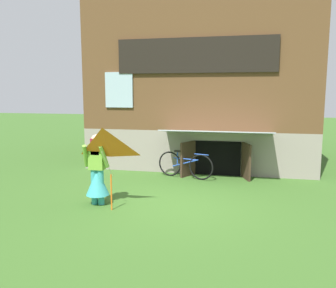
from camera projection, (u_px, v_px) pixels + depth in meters
name	position (u px, v px, depth m)	size (l,w,h in m)	color
ground_plane	(175.00, 203.00, 8.04)	(60.00, 60.00, 0.00)	#386023
log_house	(206.00, 86.00, 13.18)	(7.32, 6.59, 5.51)	gray
person	(97.00, 175.00, 7.88)	(0.61, 0.52, 1.60)	teal
kite	(103.00, 149.00, 7.19)	(1.02, 0.91, 1.73)	orange
bicycle_blue	(185.00, 165.00, 10.38)	(1.72, 0.53, 0.81)	black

